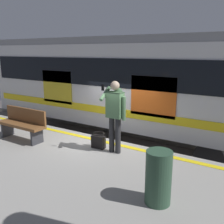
{
  "coord_description": "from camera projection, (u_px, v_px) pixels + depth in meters",
  "views": [
    {
      "loc": [
        -3.89,
        5.83,
        3.48
      ],
      "look_at": [
        -0.38,
        0.3,
        1.89
      ],
      "focal_mm": 40.33,
      "sensor_mm": 36.0,
      "label": 1
    }
  ],
  "objects": [
    {
      "name": "safety_line",
      "position": [
        101.0,
        141.0,
        7.16
      ],
      "size": [
        15.11,
        0.16,
        0.01
      ],
      "primitive_type": "cube",
      "color": "yellow",
      "rests_on": "platform"
    },
    {
      "name": "platform",
      "position": [
        58.0,
        183.0,
        5.83
      ],
      "size": [
        15.42,
        4.1,
        0.99
      ],
      "primitive_type": "cube",
      "color": "gray",
      "rests_on": "ground"
    },
    {
      "name": "handbag",
      "position": [
        98.0,
        141.0,
        6.6
      ],
      "size": [
        0.36,
        0.33,
        0.41
      ],
      "color": "black",
      "rests_on": "platform"
    },
    {
      "name": "track_rail_near",
      "position": [
        131.0,
        149.0,
        8.93
      ],
      "size": [
        20.05,
        0.08,
        0.16
      ],
      "primitive_type": "cube",
      "color": "slate",
      "rests_on": "ground"
    },
    {
      "name": "track_rail_far",
      "position": [
        148.0,
        138.0,
        10.1
      ],
      "size": [
        20.05,
        0.08,
        0.16
      ],
      "primitive_type": "cube",
      "color": "slate",
      "rests_on": "ground"
    },
    {
      "name": "train_carriage",
      "position": [
        121.0,
        80.0,
        9.4
      ],
      "size": [
        10.86,
        2.9,
        3.78
      ],
      "color": "silver",
      "rests_on": "ground"
    },
    {
      "name": "trash_bin",
      "position": [
        158.0,
        178.0,
        4.15
      ],
      "size": [
        0.44,
        0.44,
        0.93
      ],
      "primitive_type": "cylinder",
      "color": "#2D4C38",
      "rests_on": "platform"
    },
    {
      "name": "ground_plane",
      "position": [
        107.0,
        169.0,
        7.64
      ],
      "size": [
        24.94,
        24.94,
        0.0
      ],
      "primitive_type": "plane",
      "color": "#4C4742"
    },
    {
      "name": "passenger",
      "position": [
        115.0,
        111.0,
        6.12
      ],
      "size": [
        0.57,
        0.55,
        1.8
      ],
      "color": "#262628",
      "rests_on": "platform"
    },
    {
      "name": "bench",
      "position": [
        23.0,
        123.0,
        7.2
      ],
      "size": [
        1.6,
        0.44,
        0.9
      ],
      "color": "brown",
      "rests_on": "platform"
    }
  ]
}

